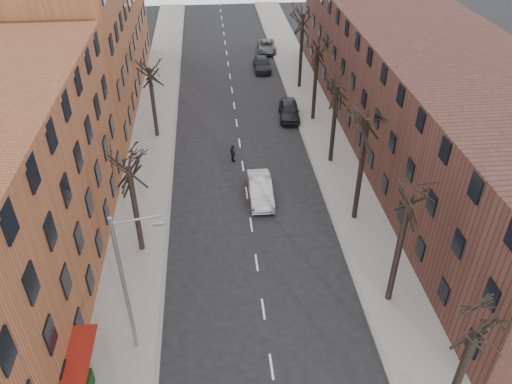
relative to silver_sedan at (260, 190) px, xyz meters
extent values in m
cube|color=gray|center=(-9.00, 11.81, -0.74)|extent=(4.00, 90.00, 0.15)
cube|color=gray|center=(7.00, 11.81, -0.74)|extent=(4.00, 90.00, 0.15)
cube|color=brown|center=(-17.00, 20.81, 6.19)|extent=(12.00, 28.00, 14.00)
cube|color=#4B2B23|center=(15.00, 6.81, 4.19)|extent=(12.00, 50.00, 10.00)
cylinder|color=slate|center=(-8.20, -13.19, 3.69)|extent=(0.20, 0.20, 9.00)
cylinder|color=slate|center=(-7.10, -13.19, 7.99)|extent=(2.39, 0.12, 0.46)
cube|color=slate|center=(-6.10, -13.19, 7.69)|extent=(0.50, 0.22, 0.14)
imported|color=#A2A3A9|center=(0.00, 0.00, 0.00)|extent=(1.73, 4.94, 1.63)
imported|color=black|center=(4.30, 13.42, 0.01)|extent=(2.31, 4.94, 1.64)
imported|color=black|center=(2.98, 26.47, -0.12)|extent=(2.00, 4.80, 1.39)
imported|color=#505257|center=(4.30, 32.81, -0.14)|extent=(2.47, 4.97, 1.36)
imported|color=black|center=(-1.78, 5.65, 0.00)|extent=(0.70, 1.03, 1.62)
camera|label=1|loc=(-3.39, -31.25, 21.95)|focal=35.00mm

